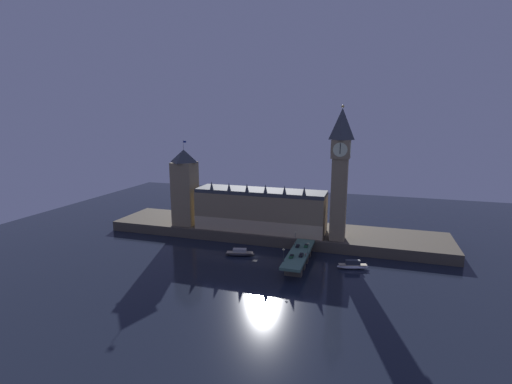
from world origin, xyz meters
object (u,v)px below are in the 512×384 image
at_px(car_northbound_lead, 298,246).
at_px(victoria_tower, 185,187).
at_px(car_southbound_trail, 306,246).
at_px(street_lamp_mid, 308,247).
at_px(car_northbound_trail, 292,256).
at_px(pedestrian_mid_walk, 306,255).
at_px(boat_upstream, 240,253).
at_px(clock_tower, 340,170).
at_px(car_southbound_lead, 301,255).
at_px(street_lamp_near, 283,253).
at_px(boat_downstream, 353,266).
at_px(pedestrian_far_rail, 294,244).
at_px(street_lamp_far, 295,236).

bearing_deg(car_northbound_lead, victoria_tower, 163.02).
xyz_separation_m(victoria_tower, car_southbound_trail, (86.67, -23.77, -24.07)).
bearing_deg(street_lamp_mid, car_northbound_trail, -132.65).
xyz_separation_m(victoria_tower, car_northbound_lead, (82.15, -25.08, -24.15)).
bearing_deg(pedestrian_mid_walk, car_northbound_lead, 117.60).
bearing_deg(boat_upstream, clock_tower, 27.52).
distance_m(car_southbound_lead, street_lamp_near, 12.69).
bearing_deg(pedestrian_mid_walk, car_southbound_trail, 98.99).
bearing_deg(victoria_tower, boat_downstream, -14.89).
bearing_deg(victoria_tower, car_southbound_lead, -23.93).
height_order(car_northbound_trail, pedestrian_mid_walk, pedestrian_mid_walk).
bearing_deg(boat_upstream, street_lamp_near, -31.79).
bearing_deg(car_northbound_lead, car_northbound_trail, -90.00).
distance_m(clock_tower, car_northbound_trail, 59.04).
distance_m(pedestrian_mid_walk, street_lamp_near, 14.33).
height_order(victoria_tower, boat_upstream, victoria_tower).
distance_m(car_northbound_lead, street_lamp_mid, 11.56).
xyz_separation_m(pedestrian_mid_walk, street_lamp_near, (-9.44, -10.26, 3.34)).
xyz_separation_m(pedestrian_far_rail, boat_upstream, (-30.29, -7.04, -6.47)).
height_order(clock_tower, street_lamp_near, clock_tower).
relative_size(car_northbound_lead, car_southbound_lead, 0.89).
xyz_separation_m(car_southbound_lead, street_lamp_far, (-7.18, 19.60, 3.66)).
height_order(car_northbound_lead, car_southbound_lead, car_southbound_lead).
bearing_deg(street_lamp_far, street_lamp_mid, -56.24).
xyz_separation_m(car_northbound_lead, car_northbound_trail, (0.00, -16.30, -0.02)).
relative_size(car_southbound_trail, boat_downstream, 0.23).
height_order(car_northbound_lead, car_southbound_trail, car_southbound_trail).
distance_m(pedestrian_mid_walk, boat_downstream, 25.62).
xyz_separation_m(car_southbound_trail, pedestrian_far_rail, (-6.78, 1.03, 0.16)).
xyz_separation_m(car_northbound_trail, car_southbound_lead, (4.52, 2.92, 0.09)).
relative_size(car_southbound_lead, car_southbound_trail, 1.23).
height_order(car_southbound_trail, boat_upstream, car_southbound_trail).
xyz_separation_m(clock_tower, car_southbound_trail, (-14.91, -21.08, -40.04)).
bearing_deg(boat_upstream, pedestrian_mid_walk, -11.88).
bearing_deg(boat_downstream, victoria_tower, 165.11).
height_order(clock_tower, pedestrian_far_rail, clock_tower).
height_order(clock_tower, car_northbound_trail, clock_tower).
bearing_deg(street_lamp_far, pedestrian_far_rail, -84.11).
height_order(car_northbound_trail, boat_downstream, car_northbound_trail).
distance_m(car_northbound_trail, car_southbound_trail, 18.18).
relative_size(car_northbound_lead, pedestrian_mid_walk, 2.42).
bearing_deg(pedestrian_far_rail, street_lamp_far, 95.89).
xyz_separation_m(car_northbound_trail, boat_upstream, (-32.55, 11.60, -6.19)).
bearing_deg(pedestrian_mid_walk, street_lamp_mid, 84.88).
distance_m(street_lamp_near, boat_upstream, 36.51).
distance_m(victoria_tower, car_southbound_trail, 93.04).
distance_m(street_lamp_mid, boat_downstream, 25.07).
bearing_deg(boat_downstream, street_lamp_far, 161.49).
bearing_deg(pedestrian_mid_walk, car_northbound_trail, -153.84).
relative_size(victoria_tower, pedestrian_far_rail, 33.14).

